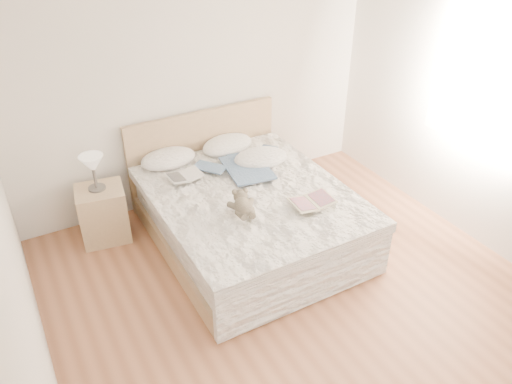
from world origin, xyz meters
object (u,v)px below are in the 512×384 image
bed (246,213)px  childrens_book (312,202)px  teddy_bear (244,212)px  photo_book (184,176)px  nightstand (103,214)px  table_lamp (92,165)px

bed → childrens_book: (0.37, -0.55, 0.32)m
teddy_bear → photo_book: bearing=114.6°
photo_book → childrens_book: same height
nightstand → table_lamp: (-0.01, 0.02, 0.54)m
teddy_bear → table_lamp: bearing=141.8°
nightstand → photo_book: (0.77, -0.28, 0.35)m
photo_book → nightstand: bearing=156.7°
table_lamp → teddy_bear: 1.51m
bed → childrens_book: bed is taller
bed → teddy_bear: 0.59m
nightstand → table_lamp: table_lamp is taller
bed → childrens_book: bearing=-55.7°
table_lamp → teddy_bear: (0.98, -1.14, -0.17)m
nightstand → childrens_book: size_ratio=1.40×
bed → nightstand: 1.41m
photo_book → teddy_bear: bearing=-79.9°
childrens_book → teddy_bear: teddy_bear is taller
bed → photo_book: (-0.45, 0.43, 0.32)m
bed → teddy_bear: (-0.25, -0.41, 0.34)m
photo_book → childrens_book: (0.82, -0.98, 0.00)m
table_lamp → bed: bearing=-30.9°
bed → teddy_bear: bearing=-120.9°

